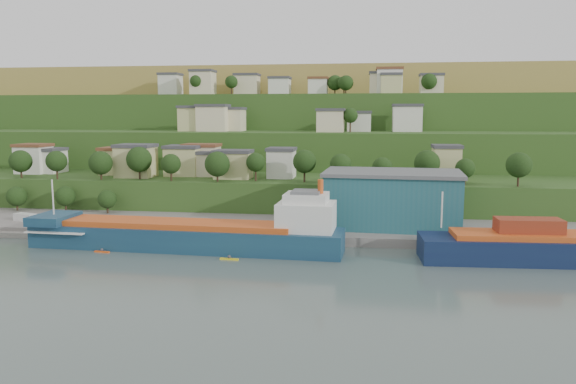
% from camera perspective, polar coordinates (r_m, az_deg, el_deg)
% --- Properties ---
extents(ground, '(500.00, 500.00, 0.00)m').
position_cam_1_polar(ground, '(109.00, -8.35, -6.92)').
color(ground, '#47574F').
rests_on(ground, ground).
extents(quay, '(220.00, 26.00, 4.00)m').
position_cam_1_polar(quay, '(132.37, 3.46, -4.21)').
color(quay, slate).
rests_on(quay, ground).
extents(pebble_beach, '(40.00, 18.00, 2.40)m').
position_cam_1_polar(pebble_beach, '(152.12, -26.24, -3.43)').
color(pebble_beach, slate).
rests_on(pebble_beach, ground).
extents(hillside, '(360.00, 210.70, 96.00)m').
position_cam_1_polar(hillside, '(272.79, 1.61, 2.09)').
color(hillside, '#284719').
rests_on(hillside, ground).
extents(cargo_ship_near, '(65.89, 13.03, 16.84)m').
position_cam_1_polar(cargo_ship_near, '(117.93, -9.40, -4.47)').
color(cargo_ship_near, '#142D4B').
rests_on(cargo_ship_near, ground).
extents(warehouse, '(32.08, 20.82, 12.80)m').
position_cam_1_polar(warehouse, '(131.63, 10.52, -0.66)').
color(warehouse, '#215A64').
rests_on(warehouse, quay).
extents(caravan, '(6.05, 3.87, 2.62)m').
position_cam_1_polar(caravan, '(150.63, -25.13, -2.49)').
color(caravan, silver).
rests_on(caravan, pebble_beach).
extents(dinghy, '(4.62, 2.72, 0.87)m').
position_cam_1_polar(dinghy, '(145.68, -23.78, -3.10)').
color(dinghy, silver).
rests_on(dinghy, pebble_beach).
extents(kayak_orange, '(3.36, 1.01, 0.83)m').
position_cam_1_polar(kayak_orange, '(120.29, -18.38, -5.72)').
color(kayak_orange, '#FA5816').
rests_on(kayak_orange, ground).
extents(kayak_yellow, '(3.71, 0.96, 0.92)m').
position_cam_1_polar(kayak_yellow, '(109.13, -5.99, -6.72)').
color(kayak_yellow, yellow).
rests_on(kayak_yellow, ground).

